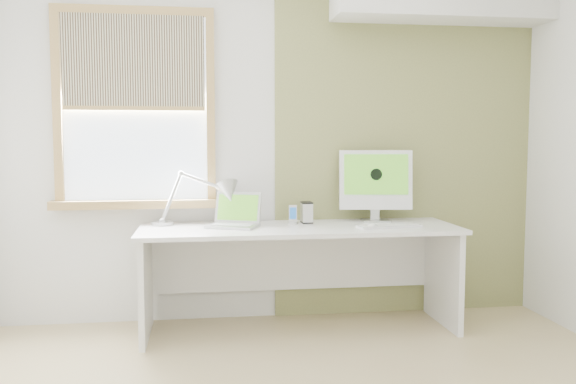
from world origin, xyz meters
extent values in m
cube|color=white|center=(0.00, 1.76, 1.30)|extent=(4.00, 0.02, 2.60)
cube|color=white|center=(0.00, -1.76, 1.30)|extent=(4.00, 0.02, 2.60)
cube|color=olive|center=(1.00, 1.74, 1.30)|extent=(2.00, 0.02, 2.60)
cube|color=#AA8243|center=(-1.53, 1.72, 1.55)|extent=(0.06, 0.06, 1.42)
cube|color=#AA8243|center=(-0.47, 1.72, 1.55)|extent=(0.06, 0.06, 1.42)
cube|color=#AA8243|center=(-1.00, 1.72, 2.23)|extent=(1.00, 0.06, 0.06)
cube|color=#AA8243|center=(-1.00, 1.70, 0.87)|extent=(1.20, 0.14, 0.06)
cube|color=#D1E2F9|center=(-1.00, 1.74, 1.55)|extent=(1.00, 0.01, 1.30)
cube|color=beige|center=(-1.00, 1.70, 1.88)|extent=(0.98, 0.02, 0.65)
cube|color=#AA8243|center=(-1.00, 1.70, 1.55)|extent=(0.98, 0.03, 0.03)
cube|color=white|center=(0.13, 1.38, 0.71)|extent=(2.20, 0.70, 0.03)
cube|color=white|center=(-0.92, 1.38, 0.35)|extent=(0.04, 0.64, 0.70)
cube|color=white|center=(1.18, 1.38, 0.35)|extent=(0.04, 0.64, 0.70)
cube|color=white|center=(0.13, 1.70, 0.45)|extent=(2.08, 0.02, 0.48)
cylinder|color=#B0B2B4|center=(-0.82, 1.59, 0.74)|extent=(0.17, 0.17, 0.02)
sphere|color=#B0B2B4|center=(-0.82, 1.59, 0.76)|extent=(0.05, 0.05, 0.05)
cylinder|color=#B0B2B4|center=(-0.75, 1.59, 0.93)|extent=(0.16, 0.03, 0.34)
sphere|color=#B0B2B4|center=(-0.68, 1.60, 1.09)|extent=(0.04, 0.04, 0.04)
cylinder|color=#B0B2B4|center=(-0.53, 1.58, 1.04)|extent=(0.31, 0.05, 0.13)
sphere|color=#B0B2B4|center=(-0.38, 1.57, 0.98)|extent=(0.04, 0.04, 0.04)
cone|color=#B0B2B4|center=(-0.35, 1.57, 0.95)|extent=(0.25, 0.27, 0.21)
cube|color=#B0B2B4|center=(-0.33, 1.41, 0.74)|extent=(0.40, 0.34, 0.02)
cube|color=#B2B5B7|center=(-0.33, 1.41, 0.75)|extent=(0.31, 0.24, 0.00)
cube|color=#B0B2B4|center=(-0.29, 1.52, 0.86)|extent=(0.33, 0.19, 0.22)
cube|color=#498E1F|center=(-0.29, 1.51, 0.86)|extent=(0.29, 0.16, 0.18)
cylinder|color=#B0B2B4|center=(0.10, 1.51, 0.74)|extent=(0.08, 0.08, 0.02)
cube|color=#B0B2B4|center=(0.10, 1.51, 0.81)|extent=(0.06, 0.02, 0.11)
cube|color=#194C99|center=(0.10, 1.51, 0.81)|extent=(0.05, 0.01, 0.08)
cube|color=#B0B2B4|center=(0.21, 1.56, 0.81)|extent=(0.07, 0.12, 0.15)
cube|color=black|center=(0.21, 1.56, 0.88)|extent=(0.08, 0.12, 0.01)
cube|color=black|center=(0.21, 1.56, 0.74)|extent=(0.08, 0.12, 0.01)
cube|color=#B0B2B4|center=(0.72, 1.56, 0.74)|extent=(0.22, 0.20, 0.01)
cube|color=#B0B2B4|center=(0.73, 1.60, 0.83)|extent=(0.07, 0.03, 0.17)
cube|color=white|center=(0.73, 1.58, 1.03)|extent=(0.54, 0.16, 0.44)
cube|color=#498E1F|center=(0.72, 1.55, 1.08)|extent=(0.47, 0.09, 0.29)
cylinder|color=black|center=(0.72, 1.55, 1.08)|extent=(0.09, 0.02, 0.09)
cube|color=white|center=(0.73, 1.25, 0.74)|extent=(0.46, 0.20, 0.02)
cube|color=white|center=(0.73, 1.25, 0.75)|extent=(0.42, 0.16, 0.00)
ellipsoid|color=white|center=(0.61, 1.24, 0.75)|extent=(0.07, 0.11, 0.03)
camera|label=1|loc=(-0.53, -2.70, 1.33)|focal=37.66mm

